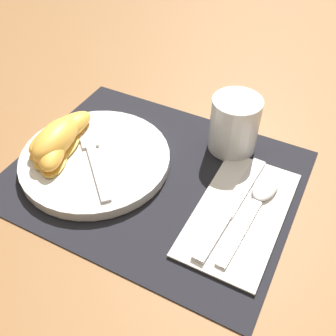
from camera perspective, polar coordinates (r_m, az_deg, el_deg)
ground_plane at (r=0.60m, az=-2.06°, el=-1.20°), size 3.00×3.00×0.00m
placemat at (r=0.60m, az=-2.07°, el=-1.07°), size 0.42×0.34×0.00m
plate at (r=0.62m, az=-10.49°, el=1.27°), size 0.23×0.23×0.02m
juice_glass at (r=0.63m, az=9.55°, el=5.85°), size 0.08×0.08×0.09m
napkin at (r=0.56m, az=10.42°, el=-6.34°), size 0.12×0.22×0.00m
knife at (r=0.55m, az=9.04°, el=-5.71°), size 0.03×0.21×0.01m
spoon at (r=0.57m, az=13.09°, el=-4.20°), size 0.04×0.19×0.01m
fork at (r=0.62m, az=-10.99°, el=2.48°), size 0.15×0.15×0.00m
citrus_wedge_0 at (r=0.65m, az=-15.23°, el=4.88°), size 0.07×0.13×0.03m
citrus_wedge_1 at (r=0.63m, az=-15.93°, el=3.84°), size 0.07×0.11×0.04m
citrus_wedge_2 at (r=0.62m, az=-16.46°, el=2.76°), size 0.10×0.11×0.03m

